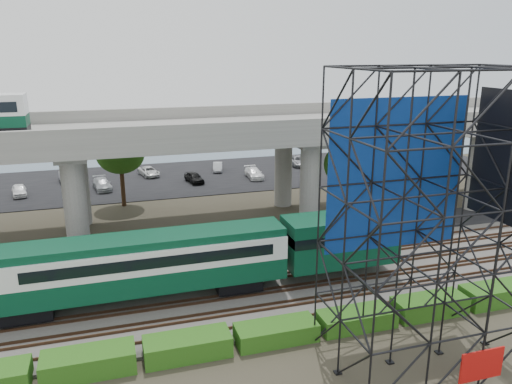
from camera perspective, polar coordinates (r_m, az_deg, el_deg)
name	(u,v)px	position (r m, az deg, el deg)	size (l,w,h in m)	color
ground	(239,307)	(32.60, -1.94, -12.96)	(140.00, 140.00, 0.00)	#474233
ballast_bed	(231,291)	(34.26, -2.82, -11.25)	(90.00, 12.00, 0.20)	slate
service_road	(206,246)	(41.84, -5.70, -6.16)	(90.00, 5.00, 0.08)	black
parking_lot	(169,178)	(63.97, -9.88, 1.54)	(90.00, 18.00, 0.08)	black
harbor_water	(152,147)	(85.36, -11.79, 5.05)	(140.00, 40.00, 0.03)	#40546A
rail_tracks	(231,289)	(34.18, -2.83, -10.98)	(90.00, 9.52, 0.16)	#472D1E
commuter_train	(170,260)	(32.44, -9.76, -7.67)	(29.30, 3.06, 4.30)	black
overpass	(176,139)	(44.61, -9.17, 6.05)	(80.00, 12.00, 12.40)	#9E9B93
scaffold_tower	(428,225)	(25.92, 19.07, -3.61)	(9.36, 6.36, 15.00)	black
hedge_strip	(276,332)	(29.02, 2.34, -15.64)	(34.60, 1.80, 1.20)	#254F12
trees	(139,170)	(44.99, -13.17, 2.48)	(40.94, 16.94, 7.69)	#382314
suv	(83,254)	(40.21, -19.22, -6.72)	(2.58, 5.59, 1.55)	black
parked_cars	(181,174)	(63.47, -8.59, 2.10)	(37.53, 9.69, 1.28)	white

